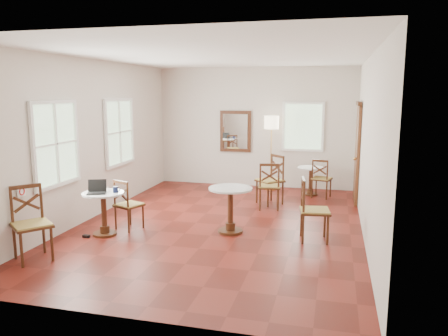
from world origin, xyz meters
name	(u,v)px	position (x,y,z in m)	size (l,w,h in m)	color
ground	(220,225)	(0.00, 0.00, 0.00)	(7.00, 7.00, 0.00)	#5E1710
room_shell	(220,120)	(-0.06, 0.27, 1.89)	(5.02, 7.02, 3.01)	beige
cafe_table_near	(104,209)	(-1.75, -1.04, 0.46)	(0.70, 0.70, 0.74)	#412210
cafe_table_mid	(230,205)	(0.29, -0.38, 0.49)	(0.75, 0.75, 0.79)	#412210
cafe_table_back	(311,178)	(1.46, 2.82, 0.41)	(0.62, 0.62, 0.66)	#412210
chair_near_a	(128,205)	(-1.50, -0.65, 0.44)	(0.54, 0.54, 0.89)	#412210
chair_near_b	(31,224)	(-2.19, -2.29, 0.54)	(0.70, 0.70, 1.08)	#412210
chair_mid_a	(269,186)	(0.70, 1.31, 0.49)	(0.51, 0.51, 0.98)	#412210
chair_mid_b	(313,210)	(1.68, -0.47, 0.51)	(0.53, 0.53, 1.02)	#412210
chair_back_a	(321,178)	(1.71, 2.59, 0.45)	(0.50, 0.50, 0.90)	#412210
chair_back_b	(271,180)	(0.67, 1.76, 0.53)	(0.69, 0.69, 1.06)	#412210
floor_lamp	(271,127)	(0.47, 3.15, 1.54)	(0.35, 0.35, 1.82)	#BF8C3F
laptop	(97,190)	(-1.82, -1.10, 0.79)	(0.37, 0.34, 0.21)	black
mouse	(96,191)	(-1.87, -1.05, 0.76)	(0.10, 0.06, 0.04)	black
navy_mug	(116,189)	(-1.54, -0.99, 0.79)	(0.13, 0.09, 0.10)	#0F1533
water_glass	(108,190)	(-1.68, -0.99, 0.78)	(0.05, 0.05, 0.09)	white
power_adapter	(86,236)	(-1.98, -1.24, 0.02)	(0.11, 0.07, 0.04)	black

